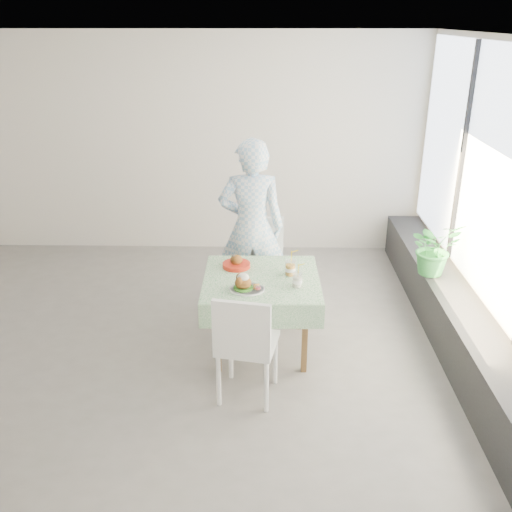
{
  "coord_description": "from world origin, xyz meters",
  "views": [
    {
      "loc": [
        1.01,
        -4.78,
        2.94
      ],
      "look_at": [
        0.9,
        -0.04,
        0.94
      ],
      "focal_mm": 40.0,
      "sensor_mm": 36.0,
      "label": 1
    }
  ],
  "objects_px": {
    "chair_far": "(261,283)",
    "main_dish": "(245,285)",
    "chair_near": "(247,364)",
    "potted_plant": "(434,248)",
    "cafe_table": "(261,305)",
    "juice_cup_orange": "(290,268)",
    "diner": "(252,228)"
  },
  "relations": [
    {
      "from": "diner",
      "to": "juice_cup_orange",
      "type": "relative_size",
      "value": 6.5
    },
    {
      "from": "chair_far",
      "to": "diner",
      "type": "relative_size",
      "value": 0.53
    },
    {
      "from": "chair_far",
      "to": "diner",
      "type": "height_order",
      "value": "diner"
    },
    {
      "from": "cafe_table",
      "to": "juice_cup_orange",
      "type": "bearing_deg",
      "value": 14.38
    },
    {
      "from": "chair_near",
      "to": "juice_cup_orange",
      "type": "height_order",
      "value": "juice_cup_orange"
    },
    {
      "from": "potted_plant",
      "to": "main_dish",
      "type": "bearing_deg",
      "value": -153.53
    },
    {
      "from": "chair_far",
      "to": "main_dish",
      "type": "height_order",
      "value": "chair_far"
    },
    {
      "from": "main_dish",
      "to": "juice_cup_orange",
      "type": "height_order",
      "value": "juice_cup_orange"
    },
    {
      "from": "chair_near",
      "to": "main_dish",
      "type": "height_order",
      "value": "chair_near"
    },
    {
      "from": "diner",
      "to": "cafe_table",
      "type": "bearing_deg",
      "value": 95.84
    },
    {
      "from": "chair_far",
      "to": "juice_cup_orange",
      "type": "distance_m",
      "value": 0.93
    },
    {
      "from": "cafe_table",
      "to": "potted_plant",
      "type": "bearing_deg",
      "value": 21.23
    },
    {
      "from": "cafe_table",
      "to": "chair_near",
      "type": "distance_m",
      "value": 0.76
    },
    {
      "from": "chair_near",
      "to": "diner",
      "type": "relative_size",
      "value": 0.52
    },
    {
      "from": "cafe_table",
      "to": "chair_near",
      "type": "bearing_deg",
      "value": -98.16
    },
    {
      "from": "diner",
      "to": "main_dish",
      "type": "bearing_deg",
      "value": 86.64
    },
    {
      "from": "cafe_table",
      "to": "juice_cup_orange",
      "type": "distance_m",
      "value": 0.44
    },
    {
      "from": "potted_plant",
      "to": "chair_near",
      "type": "bearing_deg",
      "value": -142.64
    },
    {
      "from": "chair_far",
      "to": "potted_plant",
      "type": "height_order",
      "value": "potted_plant"
    },
    {
      "from": "chair_far",
      "to": "juice_cup_orange",
      "type": "relative_size",
      "value": 3.45
    },
    {
      "from": "chair_far",
      "to": "main_dish",
      "type": "distance_m",
      "value": 1.17
    },
    {
      "from": "cafe_table",
      "to": "juice_cup_orange",
      "type": "relative_size",
      "value": 3.69
    },
    {
      "from": "diner",
      "to": "main_dish",
      "type": "relative_size",
      "value": 6.02
    },
    {
      "from": "cafe_table",
      "to": "juice_cup_orange",
      "type": "height_order",
      "value": "juice_cup_orange"
    },
    {
      "from": "chair_far",
      "to": "potted_plant",
      "type": "relative_size",
      "value": 1.76
    },
    {
      "from": "cafe_table",
      "to": "chair_far",
      "type": "xyz_separation_m",
      "value": [
        -0.02,
        0.8,
        -0.16
      ]
    },
    {
      "from": "chair_near",
      "to": "potted_plant",
      "type": "relative_size",
      "value": 1.73
    },
    {
      "from": "chair_near",
      "to": "potted_plant",
      "type": "height_order",
      "value": "potted_plant"
    },
    {
      "from": "main_dish",
      "to": "chair_far",
      "type": "bearing_deg",
      "value": 83.47
    },
    {
      "from": "main_dish",
      "to": "juice_cup_orange",
      "type": "relative_size",
      "value": 1.08
    },
    {
      "from": "diner",
      "to": "potted_plant",
      "type": "height_order",
      "value": "diner"
    },
    {
      "from": "chair_far",
      "to": "main_dish",
      "type": "bearing_deg",
      "value": -96.53
    }
  ]
}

